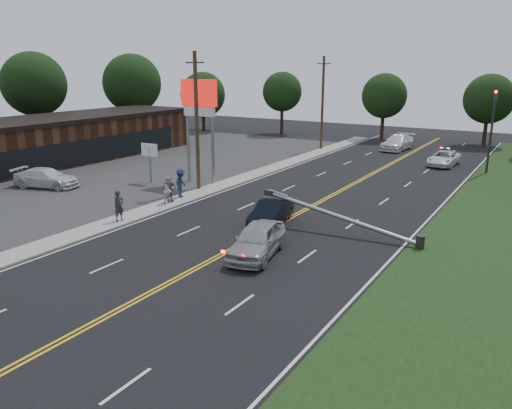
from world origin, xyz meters
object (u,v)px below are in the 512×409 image
Objects in this scene: crashed_sedan at (271,212)px; bystander_b at (169,190)px; traffic_signal at (492,124)px; emergency_a at (444,159)px; utility_pole_mid at (197,122)px; parked_car at (46,178)px; utility_pole_far at (322,103)px; bystander_d at (169,189)px; fallen_streetlight at (348,219)px; small_sign at (150,153)px; emergency_b at (398,142)px; bystander_a at (119,206)px; pylon_sign at (199,106)px; bystander_c at (181,183)px; waiting_sedan at (257,240)px.

bystander_b is (-7.88, 0.04, 0.30)m from crashed_sedan.
bystander_b is at bearing -126.62° from traffic_signal.
emergency_a is at bearing 68.38° from crashed_sedan.
traffic_signal is at bearing 45.80° from utility_pole_mid.
parked_car reaches higher than crashed_sedan.
utility_pole_far reaches higher than bystander_d.
utility_pole_far reaches higher than emergency_a.
crashed_sedan is (-4.60, -0.38, -0.20)m from fallen_streetlight.
small_sign is 0.55× the size of emergency_b.
pylon_sign is at bearing 17.49° from bystander_a.
small_sign is 1.73× the size of bystander_b.
bystander_c is at bearing 158.26° from crashed_sedan.
utility_pole_far is 31.17m from bystander_a.
waiting_sedan is 28.80m from emergency_a.
crashed_sedan is 2.18× the size of bystander_c.
emergency_b is (8.61, 24.20, -5.17)m from pylon_sign.
small_sign is at bearing 57.07° from bystander_b.
bystander_b is (-0.11, 4.56, -0.02)m from bystander_a.
bystander_b is 1.04× the size of bystander_d.
traffic_signal is 24.26m from crashed_sedan.
waiting_sedan is at bearing -111.98° from bystander_b.
fallen_streetlight is 23.47m from emergency_a.
small_sign is 1.69× the size of bystander_a.
emergency_b is (-3.44, 35.39, 0.02)m from waiting_sedan.
utility_pole_mid is 12.54m from parked_car.
small_sign is 0.62× the size of parked_car.
parked_car reaches higher than emergency_a.
emergency_b is at bearing 74.42° from utility_pole_mid.
emergency_a is 2.65× the size of bystander_b.
waiting_sedan is at bearing -80.48° from emergency_b.
utility_pole_far is at bearing -146.11° from emergency_b.
fallen_streetlight is 12.48m from bystander_b.
utility_pole_far is 2.29× the size of crashed_sedan.
parked_car is 36.26m from emergency_b.
utility_pole_far is 14.53m from emergency_a.
emergency_b is at bearing 136.30° from emergency_a.
fallen_streetlight is 5.43× the size of bystander_d.
emergency_a is (14.91, 17.47, -5.34)m from pylon_sign.
bystander_c is (-16.93, -20.70, -3.08)m from traffic_signal.
bystander_a is 1.06× the size of bystander_d.
parked_car is 11.40m from bystander_b.
traffic_signal is at bearing -34.88° from emergency_b.
utility_pole_far reaches higher than traffic_signal.
parked_car is 0.89× the size of emergency_b.
emergency_b reaches higher than parked_car.
bystander_b is (5.71, -4.33, -1.32)m from small_sign.
bystander_b is (0.91, -4.33, -4.07)m from utility_pole_mid.
emergency_b is at bearing 5.07° from bystander_d.
utility_pole_mid is (-13.39, 4.00, 4.17)m from fallen_streetlight.
crashed_sedan reaches higher than emergency_a.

